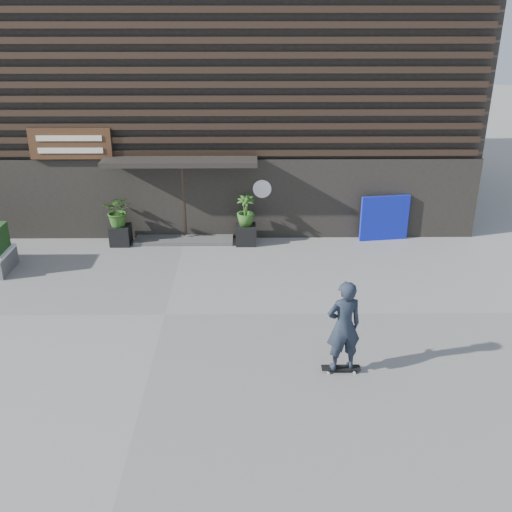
{
  "coord_description": "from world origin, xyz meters",
  "views": [
    {
      "loc": [
        2.05,
        -12.37,
        6.93
      ],
      "look_at": [
        2.18,
        0.94,
        1.1
      ],
      "focal_mm": 41.63,
      "sensor_mm": 36.0,
      "label": 1
    }
  ],
  "objects_px": {
    "planter_pot_left": "(121,235)",
    "skateboarder": "(344,326)",
    "planter_pot_right": "(246,234)",
    "blue_tarp": "(384,218)"
  },
  "relations": [
    {
      "from": "blue_tarp",
      "to": "skateboarder",
      "type": "relative_size",
      "value": 0.75
    },
    {
      "from": "planter_pot_left",
      "to": "planter_pot_right",
      "type": "bearing_deg",
      "value": 0.0
    },
    {
      "from": "skateboarder",
      "to": "planter_pot_right",
      "type": "bearing_deg",
      "value": 106.13
    },
    {
      "from": "planter_pot_left",
      "to": "skateboarder",
      "type": "bearing_deg",
      "value": -49.61
    },
    {
      "from": "planter_pot_left",
      "to": "skateboarder",
      "type": "relative_size",
      "value": 0.3
    },
    {
      "from": "planter_pot_left",
      "to": "blue_tarp",
      "type": "xyz_separation_m",
      "value": [
        8.06,
        0.3,
        0.41
      ]
    },
    {
      "from": "blue_tarp",
      "to": "planter_pot_right",
      "type": "bearing_deg",
      "value": 176.04
    },
    {
      "from": "planter_pot_right",
      "to": "planter_pot_left",
      "type": "bearing_deg",
      "value": 180.0
    },
    {
      "from": "planter_pot_left",
      "to": "planter_pot_right",
      "type": "height_order",
      "value": "same"
    },
    {
      "from": "planter_pot_left",
      "to": "blue_tarp",
      "type": "relative_size",
      "value": 0.4
    }
  ]
}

